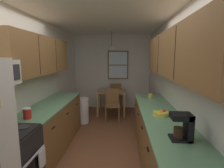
{
  "coord_description": "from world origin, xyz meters",
  "views": [
    {
      "loc": [
        0.38,
        -2.49,
        1.78
      ],
      "look_at": [
        0.14,
        1.46,
        1.18
      ],
      "focal_mm": 27.95,
      "sensor_mm": 36.0,
      "label": 1
    }
  ],
  "objects": [
    {
      "name": "ceiling_slab",
      "position": [
        0.0,
        1.0,
        2.59
      ],
      "size": [
        4.4,
        9.0,
        0.08
      ],
      "primitive_type": "cube",
      "color": "white"
    },
    {
      "name": "stove_range",
      "position": [
        -0.99,
        -0.64,
        0.47
      ],
      "size": [
        0.66,
        0.61,
        1.1
      ],
      "color": "black",
      "rests_on": "ground"
    },
    {
      "name": "storage_canister",
      "position": [
        -1.0,
        -0.13,
        0.98
      ],
      "size": [
        0.11,
        0.11,
        0.16
      ],
      "color": "red",
      "rests_on": "counter_left"
    },
    {
      "name": "ground_plane",
      "position": [
        0.0,
        1.0,
        0.0
      ],
      "size": [
        12.0,
        12.0,
        0.0
      ],
      "primitive_type": "plane",
      "color": "brown"
    },
    {
      "name": "back_window",
      "position": [
        0.21,
        3.58,
        1.52
      ],
      "size": [
        0.71,
        0.05,
        0.98
      ],
      "color": "brown"
    },
    {
      "name": "wall_right",
      "position": [
        1.35,
        1.0,
        1.27
      ],
      "size": [
        0.1,
        9.0,
        2.55
      ],
      "primitive_type": "cube",
      "color": "silver",
      "rests_on": "ground"
    },
    {
      "name": "fruit_bowl",
      "position": [
        0.97,
        0.13,
        0.94
      ],
      "size": [
        0.23,
        0.23,
        0.09
      ],
      "color": "#E5D14C",
      "rests_on": "counter_right"
    },
    {
      "name": "coffee_maker",
      "position": [
        1.04,
        -0.66,
        1.05
      ],
      "size": [
        0.22,
        0.18,
        0.29
      ],
      "color": "black",
      "rests_on": "counter_right"
    },
    {
      "name": "pendant_light",
      "position": [
        0.04,
        2.88,
        2.06
      ],
      "size": [
        0.25,
        0.25,
        0.55
      ],
      "color": "black"
    },
    {
      "name": "dining_chair_near",
      "position": [
        0.1,
        2.3,
        0.5
      ],
      "size": [
        0.42,
        0.42,
        0.9
      ],
      "color": "brown",
      "rests_on": "ground"
    },
    {
      "name": "dish_towel",
      "position": [
        -0.64,
        -0.48,
        0.5
      ],
      "size": [
        0.02,
        0.16,
        0.24
      ],
      "primitive_type": "cube",
      "color": "white"
    },
    {
      "name": "dining_table",
      "position": [
        0.04,
        2.88,
        0.61
      ],
      "size": [
        0.85,
        0.74,
        0.74
      ],
      "color": "#A87F51",
      "rests_on": "ground"
    },
    {
      "name": "table_serving_bowl",
      "position": [
        -0.02,
        2.93,
        0.77
      ],
      "size": [
        0.2,
        0.2,
        0.06
      ],
      "primitive_type": "cylinder",
      "color": "silver",
      "rests_on": "dining_table"
    },
    {
      "name": "mug_by_coffeemaker",
      "position": [
        0.99,
        1.3,
        0.95
      ],
      "size": [
        0.12,
        0.08,
        0.1
      ],
      "color": "#E5CC4C",
      "rests_on": "counter_right"
    },
    {
      "name": "counter_right",
      "position": [
        1.0,
        0.12,
        0.45
      ],
      "size": [
        0.64,
        3.25,
        0.9
      ],
      "color": "brown",
      "rests_on": "ground"
    },
    {
      "name": "upper_cabinets_left",
      "position": [
        -1.14,
        0.67,
        1.82
      ],
      "size": [
        0.33,
        2.19,
        0.69
      ],
      "color": "brown"
    },
    {
      "name": "counter_left",
      "position": [
        -1.0,
        0.72,
        0.45
      ],
      "size": [
        0.64,
        2.11,
        0.9
      ],
      "color": "brown",
      "rests_on": "ground"
    },
    {
      "name": "wall_back",
      "position": [
        0.0,
        3.65,
        1.27
      ],
      "size": [
        4.4,
        0.1,
        2.55
      ],
      "primitive_type": "cube",
      "color": "silver",
      "rests_on": "ground"
    },
    {
      "name": "trash_bin",
      "position": [
        -0.7,
        2.05,
        0.34
      ],
      "size": [
        0.32,
        0.32,
        0.69
      ],
      "primitive_type": "cylinder",
      "color": "white",
      "rests_on": "ground"
    },
    {
      "name": "wall_left",
      "position": [
        -1.35,
        1.0,
        1.27
      ],
      "size": [
        0.1,
        9.0,
        2.55
      ],
      "primitive_type": "cube",
      "color": "silver",
      "rests_on": "ground"
    },
    {
      "name": "dining_chair_far",
      "position": [
        0.14,
        3.46,
        0.5
      ],
      "size": [
        0.42,
        0.42,
        0.9
      ],
      "color": "brown",
      "rests_on": "ground"
    },
    {
      "name": "upper_cabinets_right",
      "position": [
        1.14,
        0.07,
        1.83
      ],
      "size": [
        0.33,
        2.93,
        0.66
      ],
      "color": "brown"
    }
  ]
}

